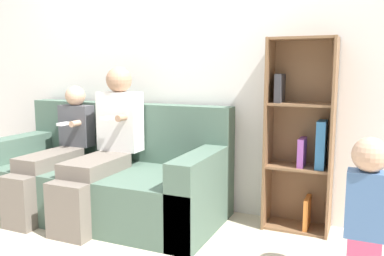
{
  "coord_description": "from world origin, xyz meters",
  "views": [
    {
      "loc": [
        1.58,
        -2.14,
        1.2
      ],
      "look_at": [
        0.39,
        0.59,
        0.75
      ],
      "focal_mm": 38.0,
      "sensor_mm": 36.0,
      "label": 1
    }
  ],
  "objects": [
    {
      "name": "ground_plane",
      "position": [
        0.0,
        0.0,
        0.0
      ],
      "size": [
        14.0,
        14.0,
        0.0
      ],
      "primitive_type": "plane",
      "color": "beige"
    },
    {
      "name": "bookshelf",
      "position": [
        1.14,
        0.87,
        0.69
      ],
      "size": [
        0.47,
        0.28,
        1.41
      ],
      "color": "brown",
      "rests_on": "ground_plane"
    },
    {
      "name": "adult_seated",
      "position": [
        -0.3,
        0.45,
        0.61
      ],
      "size": [
        0.36,
        0.84,
        1.2
      ],
      "color": "#70665B",
      "rests_on": "ground_plane"
    },
    {
      "name": "couch",
      "position": [
        -0.36,
        0.55,
        0.29
      ],
      "size": [
        1.94,
        0.89,
        0.89
      ],
      "color": "#4C6656",
      "rests_on": "ground_plane"
    },
    {
      "name": "child_seated",
      "position": [
        -0.77,
        0.4,
        0.52
      ],
      "size": [
        0.3,
        0.84,
        1.04
      ],
      "color": "#70665B",
      "rests_on": "ground_plane"
    },
    {
      "name": "toddler_standing",
      "position": [
        1.6,
        0.12,
        0.46
      ],
      "size": [
        0.21,
        0.19,
        0.84
      ],
      "color": "#DB4C75",
      "rests_on": "ground_plane"
    },
    {
      "name": "back_wall",
      "position": [
        0.0,
        1.02,
        1.27
      ],
      "size": [
        10.0,
        0.06,
        2.55
      ],
      "color": "silver",
      "rests_on": "ground_plane"
    }
  ]
}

